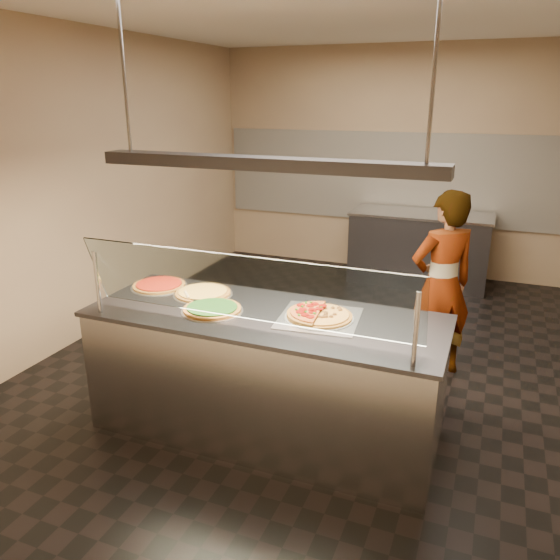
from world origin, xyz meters
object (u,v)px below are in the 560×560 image
at_px(sneeze_guard, 242,289).
at_px(heat_lamp_housing, 263,163).
at_px(half_pizza_sausage, 334,317).
at_px(pizza_tomato, 159,285).
at_px(half_pizza_pepperoni, 305,311).
at_px(prep_table, 419,248).
at_px(pizza_cheese, 203,292).
at_px(serving_counter, 265,374).
at_px(perforated_tray, 319,317).
at_px(worker, 442,285).
at_px(pizza_spinach, 212,309).
at_px(pizza_spatula, 193,296).

relative_size(sneeze_guard, heat_lamp_housing, 0.97).
xyz_separation_m(half_pizza_sausage, heat_lamp_housing, (-0.48, -0.07, 0.99)).
bearing_deg(pizza_tomato, half_pizza_pepperoni, -6.77).
bearing_deg(prep_table, pizza_cheese, -106.71).
relative_size(half_pizza_pepperoni, pizza_cheese, 1.02).
bearing_deg(prep_table, serving_counter, -97.68).
height_order(serving_counter, half_pizza_pepperoni, half_pizza_pepperoni).
bearing_deg(serving_counter, perforated_tray, 9.45).
xyz_separation_m(prep_table, worker, (0.52, -2.49, 0.35)).
bearing_deg(pizza_spinach, half_pizza_sausage, 10.32).
xyz_separation_m(perforated_tray, pizza_cheese, (-0.96, 0.12, 0.01)).
distance_m(serving_counter, pizza_spinach, 0.61).
bearing_deg(serving_counter, pizza_cheese, 162.46).
relative_size(half_pizza_sausage, prep_table, 0.26).
distance_m(half_pizza_pepperoni, half_pizza_sausage, 0.21).
bearing_deg(heat_lamp_housing, worker, 53.32).
bearing_deg(perforated_tray, serving_counter, -170.55).
height_order(perforated_tray, pizza_tomato, pizza_tomato).
xyz_separation_m(sneeze_guard, perforated_tray, (0.37, 0.41, -0.29)).
height_order(half_pizza_pepperoni, prep_table, half_pizza_pepperoni).
bearing_deg(perforated_tray, pizza_tomato, 173.74).
distance_m(perforated_tray, pizza_spinach, 0.75).
bearing_deg(perforated_tray, pizza_spinach, -168.48).
relative_size(half_pizza_pepperoni, half_pizza_sausage, 1.00).
xyz_separation_m(perforated_tray, half_pizza_sausage, (0.10, 0.00, 0.02)).
bearing_deg(half_pizza_pepperoni, prep_table, 86.19).
xyz_separation_m(perforated_tray, worker, (0.67, 1.34, -0.12)).
bearing_deg(sneeze_guard, worker, 59.12).
bearing_deg(heat_lamp_housing, pizza_spatula, 175.05).
xyz_separation_m(pizza_cheese, prep_table, (1.11, 3.70, -0.48)).
xyz_separation_m(pizza_spatula, prep_table, (1.12, 3.83, -0.49)).
distance_m(pizza_cheese, pizza_spatula, 0.13).
height_order(pizza_spinach, heat_lamp_housing, heat_lamp_housing).
bearing_deg(pizza_spinach, pizza_cheese, 129.63).
xyz_separation_m(half_pizza_sausage, pizza_spatula, (-1.07, -0.01, 0.00)).
relative_size(pizza_spinach, pizza_spatula, 1.56).
relative_size(sneeze_guard, half_pizza_sausage, 4.90).
xyz_separation_m(serving_counter, prep_table, (0.52, 3.89, 0.00)).
relative_size(perforated_tray, half_pizza_pepperoni, 1.27).
xyz_separation_m(sneeze_guard, worker, (1.04, 1.74, -0.41)).
distance_m(sneeze_guard, prep_table, 4.33).
distance_m(serving_counter, pizza_spatula, 0.77).
bearing_deg(pizza_cheese, pizza_tomato, 176.21).
xyz_separation_m(serving_counter, sneeze_guard, (0.00, -0.34, 0.76)).
bearing_deg(perforated_tray, prep_table, 87.75).
relative_size(worker, heat_lamp_housing, 0.71).
relative_size(perforated_tray, heat_lamp_housing, 0.25).
height_order(sneeze_guard, pizza_spinach, sneeze_guard).
bearing_deg(prep_table, pizza_spinach, -102.56).
relative_size(pizza_cheese, pizza_spatula, 1.60).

